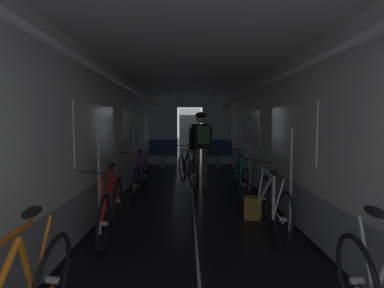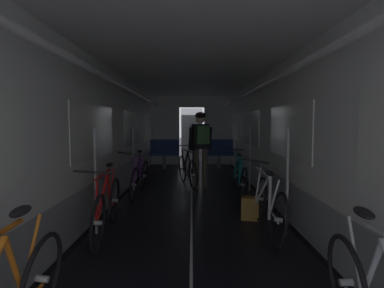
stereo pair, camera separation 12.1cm
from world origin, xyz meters
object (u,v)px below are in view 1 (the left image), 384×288
Objects in this scene: bicycle_purple at (140,177)px; person_cyclist_aisle at (201,141)px; bench_seat_far_right at (217,151)px; backpack_on_floor at (253,208)px; bicycle_red at (111,207)px; bench_seat_far_left at (163,151)px; bicycle_white at (271,204)px; bicycle_black_in_aisle at (187,170)px; bicycle_teal at (240,177)px.

bicycle_purple is 0.98× the size of person_cyclist_aisle.
bench_seat_far_right is at bearing 63.06° from bicycle_purple.
bench_seat_far_right is 3.22m from person_cyclist_aisle.
bicycle_purple is 4.98× the size of backpack_on_floor.
bicycle_red is 3.29m from person_cyclist_aisle.
bicycle_purple is 2.49m from backpack_on_floor.
bench_seat_far_left is 6.23m from bicycle_white.
bicycle_white is 2.14m from bicycle_red.
bench_seat_far_left is 0.57× the size of person_cyclist_aisle.
bench_seat_far_left is 3.87m from bicycle_purple.
bicycle_red is 3.36m from bicycle_black_in_aisle.
person_cyclist_aisle reaches higher than bench_seat_far_left.
bicycle_teal reaches higher than bicycle_black_in_aisle.
bench_seat_far_right is 0.58× the size of bicycle_red.
bench_seat_far_right is 5.39m from backpack_on_floor.
bicycle_purple is (-0.16, -3.86, -0.19)m from bench_seat_far_left.
person_cyclist_aisle is (1.27, 0.76, 0.69)m from bicycle_purple.
bicycle_black_in_aisle is at bearing -109.39° from bench_seat_far_right.
bench_seat_far_right is at bearing 0.00° from bench_seat_far_left.
bench_seat_far_right is 3.88m from bicycle_teal.
bicycle_teal is at bearing -44.29° from bicycle_black_in_aisle.
bicycle_white is (0.13, -5.92, -0.19)m from bench_seat_far_right.
bicycle_teal is 1.28m from person_cyclist_aisle.
bicycle_teal is 1.49m from bicycle_black_in_aisle.
person_cyclist_aisle is (-0.82, 2.82, 0.69)m from bicycle_white.
person_cyclist_aisle is 2.54m from backpack_on_floor.
bicycle_white reaches higher than bench_seat_far_right.
bench_seat_far_left is 2.89× the size of backpack_on_floor.
bicycle_teal reaches higher than backpack_on_floor.
backpack_on_floor is at bearing -37.59° from bicycle_purple.
bench_seat_far_left reaches higher than bicycle_red.
bench_seat_far_right reaches higher than backpack_on_floor.
person_cyclist_aisle is (1.31, 2.93, 0.69)m from bicycle_red.
bicycle_red is at bearing -107.44° from bicycle_black_in_aisle.
bicycle_teal reaches higher than bicycle_red.
bench_seat_far_left reaches higher than backpack_on_floor.
backpack_on_floor is (1.96, -1.51, -0.21)m from bicycle_purple.
backpack_on_floor is at bearing -72.98° from person_cyclist_aisle.
bicycle_white is 4.98× the size of backpack_on_floor.
bench_seat_far_left is 0.58× the size of bicycle_teal.
bicycle_black_in_aisle is at bearing 135.71° from bicycle_teal.
bicycle_white is 1.00× the size of bicycle_purple.
backpack_on_floor is at bearing -89.97° from bench_seat_far_right.
bicycle_red is at bearing -91.92° from bench_seat_far_left.
bicycle_red is (-2.00, -6.03, -0.18)m from bench_seat_far_right.
bicycle_white reaches higher than bicycle_black_in_aisle.
bicycle_red is 3.00m from bicycle_teal.
bench_seat_far_right is 0.60× the size of bicycle_black_in_aisle.
person_cyclist_aisle reaches higher than bicycle_black_in_aisle.
backpack_on_floor is (1.00, -2.54, -0.21)m from bicycle_black_in_aisle.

